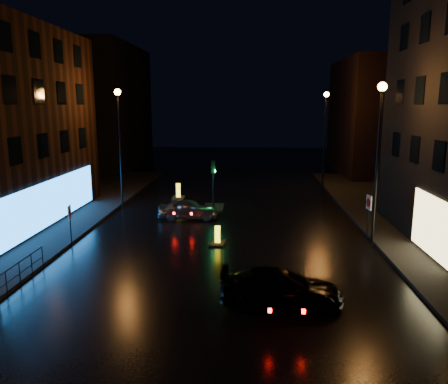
% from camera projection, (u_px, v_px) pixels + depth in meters
% --- Properties ---
extents(ground, '(120.00, 120.00, 0.00)m').
position_uv_depth(ground, '(214.00, 290.00, 17.49)').
color(ground, black).
rests_on(ground, ground).
extents(building_far_left, '(8.00, 16.00, 14.00)m').
position_uv_depth(building_far_left, '(103.00, 107.00, 51.31)').
color(building_far_left, black).
rests_on(building_far_left, ground).
extents(building_far_right, '(8.00, 14.00, 12.00)m').
position_uv_depth(building_far_right, '(377.00, 117.00, 46.77)').
color(building_far_right, black).
rests_on(building_far_right, ground).
extents(street_lamp_lfar, '(0.44, 0.44, 8.37)m').
position_uv_depth(street_lamp_lfar, '(119.00, 130.00, 30.55)').
color(street_lamp_lfar, black).
rests_on(street_lamp_lfar, ground).
extents(street_lamp_rnear, '(0.44, 0.44, 8.37)m').
position_uv_depth(street_lamp_rnear, '(379.00, 140.00, 21.82)').
color(street_lamp_rnear, black).
rests_on(street_lamp_rnear, ground).
extents(street_lamp_rfar, '(0.44, 0.44, 8.37)m').
position_uv_depth(street_lamp_rfar, '(325.00, 125.00, 37.48)').
color(street_lamp_rfar, black).
rests_on(street_lamp_rfar, ground).
extents(traffic_signal, '(1.40, 2.40, 3.45)m').
position_uv_depth(traffic_signal, '(213.00, 202.00, 31.16)').
color(traffic_signal, black).
rests_on(traffic_signal, ground).
extents(guard_railing, '(0.05, 6.04, 1.00)m').
position_uv_depth(guard_railing, '(6.00, 277.00, 16.83)').
color(guard_railing, black).
rests_on(guard_railing, ground).
extents(silver_hatchback, '(3.93, 1.83, 1.30)m').
position_uv_depth(silver_hatchback, '(188.00, 209.00, 28.28)').
color(silver_hatchback, '#989A9F').
rests_on(silver_hatchback, ground).
extents(dark_sedan, '(4.57, 1.94, 1.32)m').
position_uv_depth(dark_sedan, '(281.00, 288.00, 16.08)').
color(dark_sedan, black).
rests_on(dark_sedan, ground).
extents(bollard_near, '(0.87, 1.21, 0.99)m').
position_uv_depth(bollard_near, '(218.00, 240.00, 23.20)').
color(bollard_near, black).
rests_on(bollard_near, ground).
extents(bollard_far, '(0.95, 1.40, 1.20)m').
position_uv_depth(bollard_far, '(178.00, 195.00, 34.56)').
color(bollard_far, black).
rests_on(bollard_far, ground).
extents(road_sign_left, '(0.15, 0.53, 2.19)m').
position_uv_depth(road_sign_left, '(70.00, 216.00, 22.53)').
color(road_sign_left, black).
rests_on(road_sign_left, ground).
extents(road_sign_right, '(0.17, 0.59, 2.44)m').
position_uv_depth(road_sign_right, '(369.00, 206.00, 23.88)').
color(road_sign_right, black).
rests_on(road_sign_right, ground).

